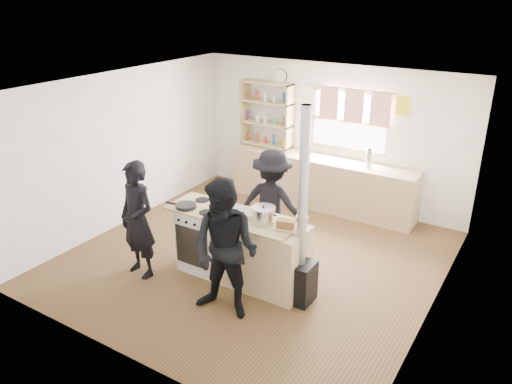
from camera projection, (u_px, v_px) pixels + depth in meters
ground at (254, 258)px, 7.30m from camera, size 5.00×5.00×0.01m
back_counter at (321, 182)px, 8.86m from camera, size 3.40×0.55×0.90m
shelving_unit at (267, 114)px, 9.14m from camera, size 1.00×0.28×1.20m
thermos at (369, 158)px, 8.22m from camera, size 0.10×0.10×0.31m
cooking_island at (241, 248)px, 6.62m from camera, size 1.97×0.64×0.93m
skillet_greens at (186, 206)px, 6.68m from camera, size 0.31×0.31×0.05m
roast_tray at (246, 213)px, 6.45m from camera, size 0.35×0.25×0.06m
stockpot_stove at (222, 199)px, 6.76m from camera, size 0.21×0.21×0.17m
stockpot_counter at (263, 215)px, 6.24m from camera, size 0.31×0.31×0.23m
bread_board at (286, 225)px, 6.08m from camera, size 0.32×0.27×0.12m
flue_heater at (300, 255)px, 6.07m from camera, size 0.35×0.35×2.50m
person_near_left at (138, 220)px, 6.61m from camera, size 0.64×0.47×1.62m
person_near_right at (225, 250)px, 5.76m from camera, size 0.90×0.74×1.72m
person_far at (272, 203)px, 7.15m from camera, size 1.09×0.70×1.59m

